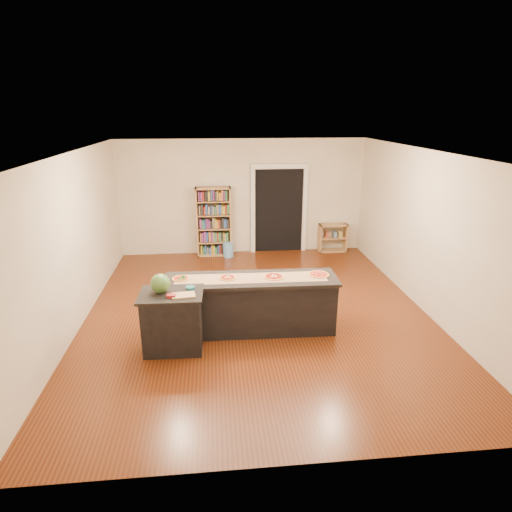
{
  "coord_description": "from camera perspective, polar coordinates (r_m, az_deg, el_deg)",
  "views": [
    {
      "loc": [
        -0.71,
        -6.88,
        3.44
      ],
      "look_at": [
        0.0,
        0.2,
        1.0
      ],
      "focal_mm": 30.0,
      "sensor_mm": 36.0,
      "label": 1
    }
  ],
  "objects": [
    {
      "name": "room",
      "position": [
        7.21,
        0.16,
        2.49
      ],
      "size": [
        6.0,
        7.0,
        2.8
      ],
      "color": "beige",
      "rests_on": "ground"
    },
    {
      "name": "kraft_paper",
      "position": [
        6.78,
        -0.7,
        -2.96
      ],
      "size": [
        2.41,
        0.49,
        0.0
      ],
      "primitive_type": "cube",
      "rotation": [
        0.0,
        0.0,
        -0.02
      ],
      "color": "tan",
      "rests_on": "kitchen_island"
    },
    {
      "name": "kitchen_island",
      "position": [
        6.97,
        -0.69,
        -6.42
      ],
      "size": [
        2.76,
        0.75,
        0.91
      ],
      "rotation": [
        0.0,
        0.0,
        -0.02
      ],
      "color": "black",
      "rests_on": "ground"
    },
    {
      "name": "pizza_c",
      "position": [
        6.82,
        2.38,
        -2.76
      ],
      "size": [
        0.31,
        0.31,
        0.02
      ],
      "color": "tan",
      "rests_on": "kitchen_island"
    },
    {
      "name": "doorway",
      "position": [
        10.71,
        3.06,
        6.84
      ],
      "size": [
        1.4,
        0.09,
        2.21
      ],
      "color": "black",
      "rests_on": "room"
    },
    {
      "name": "pizza_d",
      "position": [
        6.97,
        8.35,
        -2.44
      ],
      "size": [
        0.32,
        0.32,
        0.02
      ],
      "color": "tan",
      "rests_on": "kitchen_island"
    },
    {
      "name": "package_red",
      "position": [
        6.21,
        -11.23,
        -5.25
      ],
      "size": [
        0.13,
        0.1,
        0.04
      ],
      "primitive_type": "cube",
      "rotation": [
        0.0,
        0.0,
        -0.08
      ],
      "color": "maroon",
      "rests_on": "side_counter"
    },
    {
      "name": "package_teal",
      "position": [
        6.41,
        -8.75,
        -4.26
      ],
      "size": [
        0.14,
        0.14,
        0.05
      ],
      "primitive_type": "cylinder",
      "color": "#195966",
      "rests_on": "side_counter"
    },
    {
      "name": "low_shelf",
      "position": [
        11.05,
        10.16,
        2.42
      ],
      "size": [
        0.71,
        0.3,
        0.71
      ],
      "primitive_type": "cube",
      "color": "tan",
      "rests_on": "ground"
    },
    {
      "name": "pizza_b",
      "position": [
        6.79,
        -3.81,
        -2.89
      ],
      "size": [
        0.26,
        0.26,
        0.02
      ],
      "color": "tan",
      "rests_on": "kitchen_island"
    },
    {
      "name": "side_counter",
      "position": [
        6.55,
        -11.03,
        -8.51
      ],
      "size": [
        0.93,
        0.68,
        0.92
      ],
      "rotation": [
        0.0,
        0.0,
        -0.03
      ],
      "color": "black",
      "rests_on": "ground"
    },
    {
      "name": "watermelon",
      "position": [
        6.35,
        -12.63,
        -3.59
      ],
      "size": [
        0.29,
        0.29,
        0.29
      ],
      "primitive_type": "sphere",
      "color": "#144214",
      "rests_on": "side_counter"
    },
    {
      "name": "cutting_board",
      "position": [
        6.23,
        -9.62,
        -5.18
      ],
      "size": [
        0.34,
        0.25,
        0.02
      ],
      "primitive_type": "cube",
      "rotation": [
        0.0,
        0.0,
        0.11
      ],
      "color": "tan",
      "rests_on": "side_counter"
    },
    {
      "name": "waste_bin",
      "position": [
        10.52,
        -3.72,
        0.83
      ],
      "size": [
        0.24,
        0.24,
        0.35
      ],
      "primitive_type": "cylinder",
      "color": "#68A7E9",
      "rests_on": "ground"
    },
    {
      "name": "pizza_a",
      "position": [
        6.84,
        -9.99,
        -2.97
      ],
      "size": [
        0.29,
        0.29,
        0.02
      ],
      "color": "tan",
      "rests_on": "kitchen_island"
    },
    {
      "name": "bookshelf",
      "position": [
        10.51,
        -5.64,
        4.56
      ],
      "size": [
        0.85,
        0.3,
        1.7
      ],
      "primitive_type": "cube",
      "color": "tan",
      "rests_on": "ground"
    }
  ]
}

